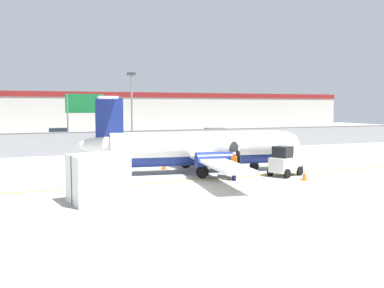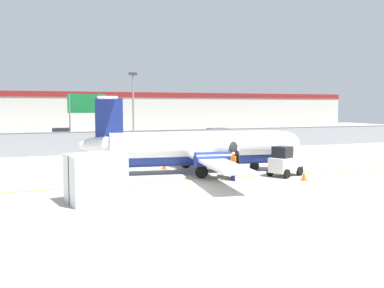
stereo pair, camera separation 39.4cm
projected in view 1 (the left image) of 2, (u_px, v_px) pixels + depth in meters
name	position (u px, v px, depth m)	size (l,w,h in m)	color
ground_plane	(193.00, 180.00, 25.09)	(140.00, 140.00, 0.01)	#ADA89E
perimeter_fence	(129.00, 141.00, 39.79)	(98.00, 0.10, 2.10)	gray
parking_lot_strip	(106.00, 142.00, 50.52)	(98.00, 17.00, 0.12)	#38383A
background_building	(84.00, 113.00, 67.33)	(91.00, 8.10, 6.50)	beige
commuter_airplane	(202.00, 148.00, 27.98)	(14.83, 16.07, 4.92)	white
baggage_tug	(285.00, 162.00, 26.67)	(2.58, 2.11, 1.88)	silver
ground_crew_worker	(234.00, 164.00, 24.94)	(0.34, 0.54, 1.70)	#191E4C
cargo_container	(98.00, 178.00, 19.26)	(2.71, 2.38, 2.20)	silver
traffic_cone_near_left	(305.00, 175.00, 25.14)	(0.36, 0.36, 0.64)	orange
traffic_cone_near_right	(164.00, 165.00, 29.55)	(0.36, 0.36, 0.64)	orange
parked_car_1	(59.00, 134.00, 52.44)	(4.31, 2.23, 1.58)	silver
parked_car_2	(152.00, 138.00, 46.05)	(4.29, 2.19, 1.58)	#19662D
parked_car_3	(216.00, 134.00, 52.31)	(4.34, 2.30, 1.58)	navy
apron_light_pole	(132.00, 107.00, 37.33)	(0.70, 0.30, 7.27)	slate
highway_sign	(85.00, 108.00, 40.42)	(3.60, 0.14, 5.50)	slate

